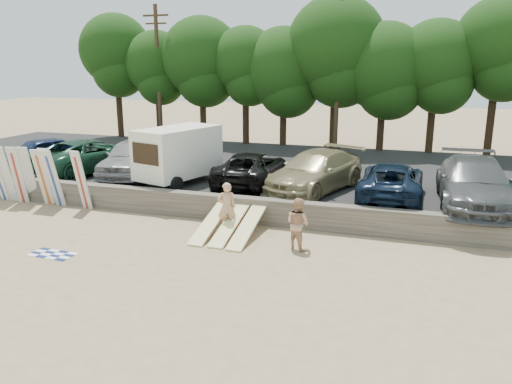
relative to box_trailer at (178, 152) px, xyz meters
The scene contains 28 objects.
ground 6.81m from the box_trailer, 58.31° to the right, with size 120.00×120.00×0.00m, color tan.
seawall 4.52m from the box_trailer, 36.39° to the right, with size 44.00×0.50×1.00m, color #6B6356.
parking_lot 6.29m from the box_trailer, 55.77° to the left, with size 44.00×14.50×0.70m, color #282828.
treeline 13.44m from the box_trailer, 71.14° to the left, with size 33.70×6.18×9.40m.
utility_poles 12.26m from the box_trailer, 62.78° to the left, with size 25.80×0.26×9.00m.
box_trailer is the anchor object (origin of this frame).
car_0 8.37m from the box_trailer, behind, with size 1.88×4.67×1.59m, color #121F40.
car_1 5.45m from the box_trailer, behind, with size 2.73×5.92×1.65m, color #153A25.
car_2 3.02m from the box_trailer, 165.01° to the left, with size 2.09×5.21×1.77m, color gray.
car_3 3.37m from the box_trailer, 13.24° to the left, with size 2.44×5.30×1.47m, color black.
car_4 6.21m from the box_trailer, ahead, with size 2.34×5.75×1.67m, color #8C8059.
car_5 9.38m from the box_trailer, ahead, with size 2.39×5.19×1.44m, color black.
car_6 12.40m from the box_trailer, ahead, with size 2.53×6.23×1.81m, color #4A4D4F.
surfboard_upright_1 7.55m from the box_trailer, 156.03° to the right, with size 0.50×0.06×2.60m, color silver.
surfboard_upright_2 7.00m from the box_trailer, 153.48° to the right, with size 0.50×0.06×2.60m, color silver.
surfboard_upright_3 6.54m from the box_trailer, 153.57° to the right, with size 0.50×0.06×2.60m, color silver.
surfboard_upright_4 5.84m from the box_trailer, 147.97° to the right, with size 0.50×0.06×2.60m, color silver.
surfboard_upright_5 5.59m from the box_trailer, 148.00° to the right, with size 0.50×0.06×2.60m, color silver.
surfboard_upright_6 5.40m from the box_trailer, 144.61° to the right, with size 0.50×0.06×2.60m, color silver.
surfboard_upright_7 4.35m from the box_trailer, 134.04° to the right, with size 0.50×0.06×2.60m, color silver.
surfboard_low_0 5.58m from the box_trailer, 51.40° to the right, with size 0.56×3.00×0.07m, color #FFF0A0.
surfboard_low_1 6.03m from the box_trailer, 45.59° to the right, with size 0.56×3.00×0.07m, color #FFF0A0.
surfboard_low_2 6.54m from the box_trailer, 41.60° to the right, with size 0.56×3.00×0.07m, color #FFF0A0.
beachgoer_a 5.50m from the box_trailer, 44.96° to the right, with size 0.68×0.44×1.86m, color tan.
beachgoer_b 8.24m from the box_trailer, 35.06° to the right, with size 0.85×0.66×1.75m, color tan.
cooler 5.73m from the box_trailer, 43.42° to the right, with size 0.38×0.30×0.32m, color #268D42.
gear_bag 5.54m from the box_trailer, 36.94° to the right, with size 0.30×0.25×0.22m, color #CD5C18.
beach_towel 7.99m from the box_trailer, 95.65° to the right, with size 1.50×1.50×0.00m, color white.
Camera 1 is at (6.81, -14.49, 6.02)m, focal length 35.00 mm.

